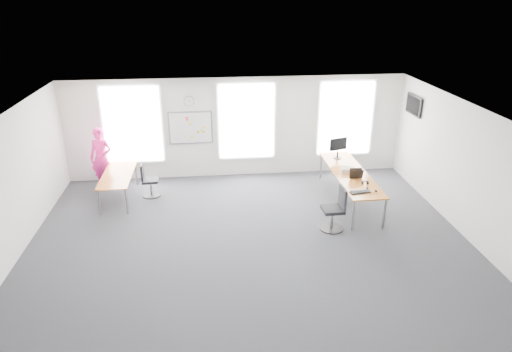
{
  "coord_description": "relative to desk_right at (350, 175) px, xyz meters",
  "views": [
    {
      "loc": [
        -0.83,
        -9.02,
        5.42
      ],
      "look_at": [
        0.28,
        1.2,
        1.1
      ],
      "focal_mm": 32.0,
      "sensor_mm": 36.0,
      "label": 1
    }
  ],
  "objects": [
    {
      "name": "chair_right",
      "position": [
        -0.8,
        -1.49,
        -0.28
      ],
      "size": [
        0.57,
        0.57,
        1.08
      ],
      "rotation": [
        0.0,
        0.0,
        -1.54
      ],
      "color": "black",
      "rests_on": "ground"
    },
    {
      "name": "floor",
      "position": [
        -2.88,
        -1.84,
        -0.75
      ],
      "size": [
        10.0,
        10.0,
        0.0
      ],
      "primitive_type": "plane",
      "color": "#26262B",
      "rests_on": "ground"
    },
    {
      "name": "lens_cap",
      "position": [
        0.12,
        -1.02,
        0.06
      ],
      "size": [
        0.09,
        0.09,
        0.01
      ],
      "primitive_type": "cylinder",
      "rotation": [
        0.0,
        0.0,
        0.33
      ],
      "color": "black",
      "rests_on": "desk_right"
    },
    {
      "name": "wall_back",
      "position": [
        -2.88,
        2.16,
        0.75
      ],
      "size": [
        10.0,
        0.0,
        10.0
      ],
      "primitive_type": "plane",
      "rotation": [
        1.57,
        0.0,
        0.0
      ],
      "color": "white",
      "rests_on": "ground"
    },
    {
      "name": "wall_right",
      "position": [
        2.12,
        -1.84,
        0.75
      ],
      "size": [
        0.0,
        10.0,
        10.0
      ],
      "primitive_type": "plane",
      "rotation": [
        1.57,
        0.0,
        -1.57
      ],
      "color": "white",
      "rests_on": "ground"
    },
    {
      "name": "person",
      "position": [
        -6.76,
        1.64,
        0.13
      ],
      "size": [
        0.73,
        0.57,
        1.77
      ],
      "primitive_type": "imported",
      "rotation": [
        0.0,
        0.0,
        -0.24
      ],
      "color": "#F12589",
      "rests_on": "ground"
    },
    {
      "name": "paper_stack",
      "position": [
        -0.07,
        0.05,
        0.11
      ],
      "size": [
        0.38,
        0.3,
        0.12
      ],
      "primitive_type": "cube",
      "rotation": [
        0.0,
        0.0,
        -0.11
      ],
      "color": "beige",
      "rests_on": "desk_right"
    },
    {
      "name": "wall_left",
      "position": [
        -7.88,
        -1.84,
        0.75
      ],
      "size": [
        0.0,
        10.0,
        10.0
      ],
      "primitive_type": "plane",
      "rotation": [
        1.57,
        0.0,
        1.57
      ],
      "color": "white",
      "rests_on": "ground"
    },
    {
      "name": "laptop_sleeve",
      "position": [
        0.03,
        -0.39,
        0.18
      ],
      "size": [
        0.33,
        0.18,
        0.27
      ],
      "rotation": [
        0.0,
        0.0,
        -0.03
      ],
      "color": "black",
      "rests_on": "desk_right"
    },
    {
      "name": "headphones",
      "position": [
        0.13,
        -0.79,
        0.1
      ],
      "size": [
        0.17,
        0.09,
        0.1
      ],
      "rotation": [
        0.0,
        0.0,
        0.16
      ],
      "color": "black",
      "rests_on": "desk_right"
    },
    {
      "name": "tv",
      "position": [
        2.07,
        1.16,
        1.55
      ],
      "size": [
        0.06,
        0.9,
        0.55
      ],
      "primitive_type": "cube",
      "color": "black",
      "rests_on": "wall_right"
    },
    {
      "name": "desk_right",
      "position": [
        0.0,
        0.0,
        0.0
      ],
      "size": [
        0.88,
        3.32,
        0.81
      ],
      "color": "#BD5E32",
      "rests_on": "ground"
    },
    {
      "name": "ceiling",
      "position": [
        -2.88,
        -1.84,
        2.25
      ],
      "size": [
        10.0,
        10.0,
        0.0
      ],
      "primitive_type": "plane",
      "rotation": [
        3.14,
        0.0,
        0.0
      ],
      "color": "white",
      "rests_on": "ground"
    },
    {
      "name": "window_right",
      "position": [
        0.42,
        2.13,
        0.95
      ],
      "size": [
        1.6,
        0.06,
        2.2
      ],
      "primitive_type": "cube",
      "color": "white",
      "rests_on": "wall_back"
    },
    {
      "name": "desk_left",
      "position": [
        -6.19,
        0.77,
        -0.1
      ],
      "size": [
        0.79,
        1.97,
        0.72
      ],
      "color": "#BD5E32",
      "rests_on": "ground"
    },
    {
      "name": "mouse",
      "position": [
        0.25,
        -1.24,
        0.07
      ],
      "size": [
        0.09,
        0.13,
        0.04
      ],
      "primitive_type": "ellipsoid",
      "rotation": [
        0.0,
        0.0,
        -0.22
      ],
      "color": "black",
      "rests_on": "desk_right"
    },
    {
      "name": "whiteboard",
      "position": [
        -4.23,
        2.13,
        0.8
      ],
      "size": [
        1.2,
        0.03,
        0.9
      ],
      "primitive_type": "cube",
      "color": "white",
      "rests_on": "wall_back"
    },
    {
      "name": "keyboard",
      "position": [
        -0.14,
        -1.24,
        0.06
      ],
      "size": [
        0.53,
        0.27,
        0.02
      ],
      "primitive_type": "cube",
      "rotation": [
        0.0,
        0.0,
        0.2
      ],
      "color": "black",
      "rests_on": "desk_right"
    },
    {
      "name": "window_left",
      "position": [
        -5.88,
        2.13,
        0.95
      ],
      "size": [
        1.6,
        0.06,
        2.2
      ],
      "primitive_type": "cube",
      "color": "white",
      "rests_on": "wall_back"
    },
    {
      "name": "wall_front",
      "position": [
        -2.88,
        -5.84,
        0.75
      ],
      "size": [
        10.0,
        0.0,
        10.0
      ],
      "primitive_type": "plane",
      "rotation": [
        -1.57,
        0.0,
        0.0
      ],
      "color": "white",
      "rests_on": "ground"
    },
    {
      "name": "window_mid",
      "position": [
        -2.58,
        2.13,
        0.95
      ],
      "size": [
        1.6,
        0.06,
        2.2
      ],
      "primitive_type": "cube",
      "color": "white",
      "rests_on": "wall_back"
    },
    {
      "name": "chair_left",
      "position": [
        -5.41,
        0.89,
        -0.34
      ],
      "size": [
        0.51,
        0.51,
        0.95
      ],
      "rotation": [
        0.0,
        0.0,
        1.6
      ],
      "color": "black",
      "rests_on": "ground"
    },
    {
      "name": "wall_clock",
      "position": [
        -4.23,
        2.13,
        1.6
      ],
      "size": [
        0.3,
        0.04,
        0.3
      ],
      "primitive_type": "cylinder",
      "rotation": [
        1.57,
        0.0,
        0.0
      ],
      "color": "gray",
      "rests_on": "wall_back"
    },
    {
      "name": "monitor",
      "position": [
        -0.04,
        1.11,
        0.42
      ],
      "size": [
        0.54,
        0.23,
        0.61
      ],
      "rotation": [
        0.0,
        0.0,
        0.29
      ],
      "color": "black",
      "rests_on": "desk_right"
    }
  ]
}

